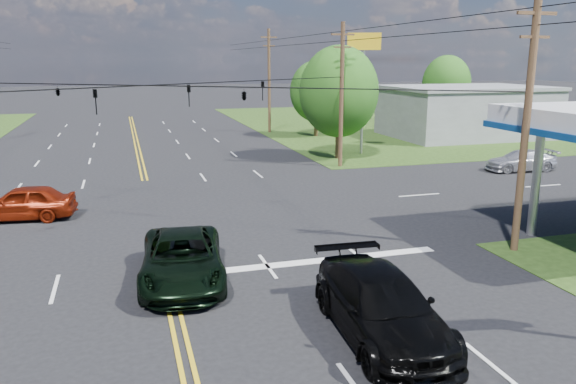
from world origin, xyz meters
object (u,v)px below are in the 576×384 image
object	(u,v)px
tree_far_r	(446,83)
pickup_dkgreen	(182,259)
pole_se	(526,122)
pole_ne	(342,94)
retail_ne	(466,113)
tree_right_a	(339,92)
tree_right_b	(316,91)
suv_black	(381,306)
pole_right_far	(269,80)

from	to	relation	value
tree_far_r	pickup_dkgreen	xyz separation A→B (m)	(-33.50, -38.50, -3.75)
pole_se	tree_far_r	bearing A→B (deg)	61.70
pole_ne	retail_ne	bearing A→B (deg)	32.91
tree_right_a	tree_right_b	bearing A→B (deg)	78.23
pole_se	suv_black	world-z (taller)	pole_se
pole_ne	pole_se	bearing A→B (deg)	-90.00
retail_ne	tree_right_b	xyz separation A→B (m)	(-13.50, 4.00, 2.02)
retail_ne	pole_se	size ratio (longest dim) A/B	1.47
pole_se	pole_ne	xyz separation A→B (m)	(0.00, 18.00, 0.00)
retail_ne	pole_se	world-z (taller)	pole_se
tree_far_r	suv_black	world-z (taller)	tree_far_r
suv_black	pole_ne	bearing A→B (deg)	73.79
retail_ne	pole_se	bearing A→B (deg)	-120.38
retail_ne	tree_right_a	world-z (taller)	tree_right_a
pole_se	tree_right_a	bearing A→B (deg)	87.27
pole_right_far	tree_right_b	bearing A→B (deg)	-48.81
pole_right_far	tree_right_b	xyz separation A→B (m)	(3.50, -4.00, -0.95)
tree_right_b	pickup_dkgreen	xyz separation A→B (m)	(-16.00, -32.50, -3.43)
pickup_dkgreen	suv_black	bearing A→B (deg)	-42.86
pole_se	tree_far_r	world-z (taller)	pole_se
tree_far_r	pole_right_far	bearing A→B (deg)	-174.56
pole_se	tree_right_b	distance (m)	33.19
retail_ne	tree_right_b	distance (m)	14.22
pickup_dkgreen	pole_ne	bearing A→B (deg)	60.44
retail_ne	pole_right_far	size ratio (longest dim) A/B	1.40
tree_right_b	suv_black	distance (m)	39.59
pole_right_far	tree_far_r	bearing A→B (deg)	5.44
pole_se	suv_black	xyz separation A→B (m)	(-7.90, -4.76, -4.06)
tree_right_b	pole_right_far	bearing A→B (deg)	131.19
retail_ne	pole_ne	distance (m)	20.43
pole_ne	pickup_dkgreen	world-z (taller)	pole_ne
tree_far_r	suv_black	xyz separation A→B (m)	(-28.90, -43.76, -3.69)
retail_ne	tree_right_a	size ratio (longest dim) A/B	1.71
pole_se	tree_far_r	distance (m)	44.30
pickup_dkgreen	tree_right_b	bearing A→B (deg)	69.76
retail_ne	pickup_dkgreen	distance (m)	41.04
retail_ne	tree_far_r	bearing A→B (deg)	68.20
pole_right_far	suv_black	distance (m)	42.72
pole_right_far	tree_far_r	size ratio (longest dim) A/B	1.31
pole_ne	pickup_dkgreen	xyz separation A→B (m)	(-12.50, -17.50, -4.13)
pole_ne	tree_far_r	bearing A→B (deg)	45.00
pole_ne	pole_right_far	size ratio (longest dim) A/B	0.95
tree_right_b	pickup_dkgreen	bearing A→B (deg)	-116.21
pole_se	tree_far_r	xyz separation A→B (m)	(21.00, 39.00, -0.37)
tree_right_a	tree_right_b	distance (m)	12.27
pole_ne	tree_right_a	distance (m)	3.16
suv_black	tree_far_r	bearing A→B (deg)	59.49
pole_se	tree_right_a	size ratio (longest dim) A/B	1.16
pole_right_far	suv_black	size ratio (longest dim) A/B	1.71
pole_ne	tree_right_a	world-z (taller)	pole_ne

